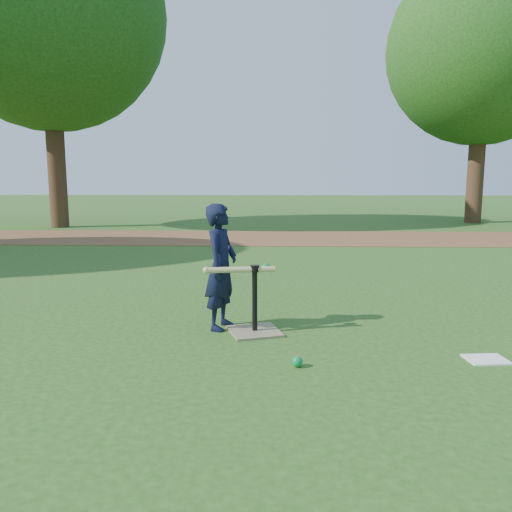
{
  "coord_description": "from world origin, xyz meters",
  "views": [
    {
      "loc": [
        0.19,
        -4.13,
        1.36
      ],
      "look_at": [
        0.01,
        0.49,
        0.65
      ],
      "focal_mm": 35.0,
      "sensor_mm": 36.0,
      "label": 1
    }
  ],
  "objects": [
    {
      "name": "ground",
      "position": [
        0.0,
        0.0,
        0.0
      ],
      "size": [
        80.0,
        80.0,
        0.0
      ],
      "primitive_type": "plane",
      "color": "#285116",
      "rests_on": "ground"
    },
    {
      "name": "child",
      "position": [
        -0.3,
        0.32,
        0.57
      ],
      "size": [
        0.37,
        0.47,
        1.15
      ],
      "primitive_type": "imported",
      "rotation": [
        0.0,
        0.0,
        1.31
      ],
      "color": "black",
      "rests_on": "ground"
    },
    {
      "name": "swing_action",
      "position": [
        -0.09,
        0.18,
        0.58
      ],
      "size": [
        0.63,
        0.2,
        0.08
      ],
      "color": "tan",
      "rests_on": "ground"
    },
    {
      "name": "clipboard",
      "position": [
        1.8,
        -0.44,
        0.01
      ],
      "size": [
        0.32,
        0.26,
        0.01
      ],
      "primitive_type": "cube",
      "rotation": [
        0.0,
        0.0,
        0.1
      ],
      "color": "white",
      "rests_on": "ground"
    },
    {
      "name": "dirt_strip",
      "position": [
        0.0,
        7.5,
        0.01
      ],
      "size": [
        24.0,
        3.0,
        0.01
      ],
      "primitive_type": "cube",
      "color": "brown",
      "rests_on": "ground"
    },
    {
      "name": "tree_right",
      "position": [
        6.5,
        12.0,
        5.29
      ],
      "size": [
        5.8,
        5.8,
        8.21
      ],
      "color": "#382316",
      "rests_on": "ground"
    },
    {
      "name": "batting_tee",
      "position": [
        0.01,
        0.19,
        0.11
      ],
      "size": [
        0.54,
        0.54,
        0.61
      ],
      "color": "#857955",
      "rests_on": "ground"
    },
    {
      "name": "tree_left",
      "position": [
        -6.0,
        10.0,
        5.87
      ],
      "size": [
        6.4,
        6.4,
        9.08
      ],
      "color": "#382316",
      "rests_on": "ground"
    },
    {
      "name": "wiffle_ball_ground",
      "position": [
        0.36,
        -0.63,
        0.04
      ],
      "size": [
        0.08,
        0.08,
        0.08
      ],
      "primitive_type": "sphere",
      "color": "#0C893C",
      "rests_on": "ground"
    }
  ]
}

